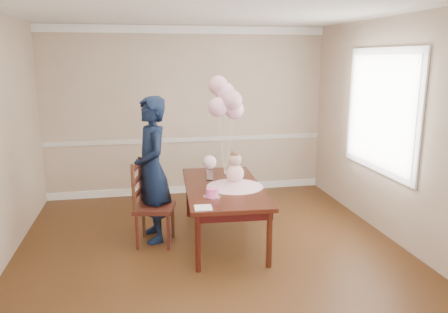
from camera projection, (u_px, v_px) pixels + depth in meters
floor at (214, 258)px, 4.93m from camera, size 4.50×5.00×0.00m
ceiling at (213, 7)px, 4.33m from camera, size 4.50×5.00×0.02m
wall_back at (187, 112)px, 7.02m from camera, size 4.50×0.02×2.70m
wall_front at (296, 229)px, 2.24m from camera, size 4.50×0.02×2.70m
wall_right at (405, 133)px, 5.05m from camera, size 0.02×5.00×2.70m
chair_rail_trim at (188, 140)px, 7.11m from camera, size 4.50×0.02×0.07m
crown_molding at (186, 30)px, 6.73m from camera, size 4.50×0.02×0.12m
baseboard_trim at (189, 189)px, 7.30m from camera, size 4.50×0.02×0.12m
window_frame at (381, 111)px, 5.48m from camera, size 0.02×1.66×1.56m
window_blinds at (380, 111)px, 5.48m from camera, size 0.01×1.50×1.40m
dining_table_top at (223, 188)px, 5.32m from camera, size 1.01×1.86×0.05m
table_apron at (223, 193)px, 5.34m from camera, size 0.91×1.77×0.09m
table_leg_fl at (198, 243)px, 4.54m from camera, size 0.07×0.07×0.63m
table_leg_fr at (269, 239)px, 4.64m from camera, size 0.07×0.07×0.63m
table_leg_bl at (189, 195)px, 6.15m from camera, size 0.07×0.07×0.63m
table_leg_br at (242, 192)px, 6.26m from camera, size 0.07×0.07×0.63m
baby_skirt at (235, 183)px, 5.28m from camera, size 0.73×0.73×0.09m
baby_torso at (235, 173)px, 5.26m from camera, size 0.22×0.22×0.22m
baby_head at (235, 160)px, 5.22m from camera, size 0.15×0.15×0.15m
baby_hair at (235, 155)px, 5.21m from camera, size 0.11×0.11×0.11m
cake_platter at (212, 196)px, 4.90m from camera, size 0.21×0.21×0.01m
birthday_cake at (212, 192)px, 4.89m from camera, size 0.14×0.14×0.09m
cake_flower_a at (212, 187)px, 4.88m from camera, size 0.03×0.03×0.03m
cake_flower_b at (214, 187)px, 4.90m from camera, size 0.03×0.03×0.03m
rose_vase_near at (210, 175)px, 5.55m from camera, size 0.10×0.10×0.15m
roses_near at (210, 162)px, 5.51m from camera, size 0.17×0.17×0.17m
napkin at (203, 208)px, 4.53m from camera, size 0.19×0.19×0.01m
balloon_weight at (225, 174)px, 5.81m from camera, size 0.04×0.04×0.02m
balloon_a at (218, 107)px, 5.60m from camera, size 0.25×0.25×0.25m
balloon_b at (232, 100)px, 5.56m from camera, size 0.25×0.25×0.25m
balloon_c at (225, 92)px, 5.66m from camera, size 0.25×0.25×0.25m
balloon_d at (218, 85)px, 5.65m from camera, size 0.25×0.25×0.25m
balloon_e at (234, 110)px, 5.71m from camera, size 0.25×0.25×0.25m
balloon_ribbon_a at (221, 146)px, 5.72m from camera, size 0.08×0.01×0.76m
balloon_ribbon_b at (229, 143)px, 5.70m from camera, size 0.09×0.05×0.85m
balloon_ribbon_c at (225, 139)px, 5.75m from camera, size 0.02×0.08×0.94m
balloon_ribbon_d at (222, 135)px, 5.74m from camera, size 0.07×0.10×1.03m
balloon_ribbon_e at (230, 147)px, 5.78m from camera, size 0.13×0.06×0.70m
dining_chair_seat at (155, 208)px, 5.21m from camera, size 0.54×0.54×0.05m
chair_leg_fl at (137, 232)px, 5.09m from camera, size 0.05×0.05×0.44m
chair_leg_fr at (168, 232)px, 5.08m from camera, size 0.05×0.05×0.44m
chair_leg_bl at (144, 221)px, 5.45m from camera, size 0.05×0.05×0.44m
chair_leg_br at (173, 221)px, 5.43m from camera, size 0.05×0.05×0.44m
chair_back_post_l at (133, 188)px, 4.97m from camera, size 0.05×0.05×0.57m
chair_back_post_r at (140, 180)px, 5.33m from camera, size 0.05×0.05×0.57m
chair_slat_low at (137, 194)px, 5.18m from camera, size 0.12×0.40×0.05m
chair_slat_mid at (137, 180)px, 5.14m from camera, size 0.12×0.40×0.05m
chair_slat_top at (136, 167)px, 5.11m from camera, size 0.12×0.40×0.05m
woman at (152, 170)px, 5.27m from camera, size 0.54×0.71×1.77m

